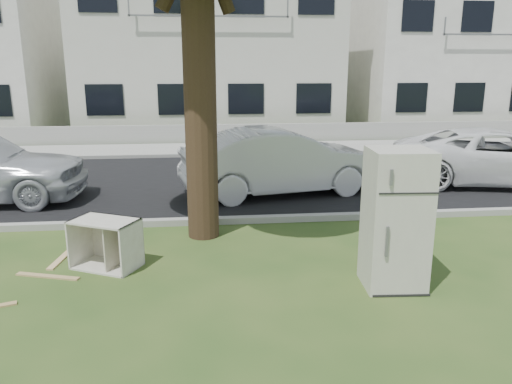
{
  "coord_description": "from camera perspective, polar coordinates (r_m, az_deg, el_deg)",
  "views": [
    {
      "loc": [
        -0.37,
        -6.63,
        2.95
      ],
      "look_at": [
        0.4,
        0.6,
        1.08
      ],
      "focal_mm": 35.0,
      "sensor_mm": 36.0,
      "label": 1
    }
  ],
  "objects": [
    {
      "name": "ground",
      "position": [
        7.26,
        -2.7,
        -9.56
      ],
      "size": [
        120.0,
        120.0,
        0.0
      ],
      "primitive_type": "plane",
      "color": "#284619"
    },
    {
      "name": "road",
      "position": [
        12.97,
        -4.31,
        1.26
      ],
      "size": [
        120.0,
        7.0,
        0.01
      ],
      "primitive_type": "cube",
      "color": "black",
      "rests_on": "ground"
    },
    {
      "name": "kerb_near",
      "position": [
        9.55,
        -3.59,
        -3.6
      ],
      "size": [
        120.0,
        0.18,
        0.12
      ],
      "primitive_type": "cube",
      "color": "gray",
      "rests_on": "ground"
    },
    {
      "name": "kerb_far",
      "position": [
        16.45,
        -4.72,
        4.04
      ],
      "size": [
        120.0,
        0.18,
        0.12
      ],
      "primitive_type": "cube",
      "color": "gray",
      "rests_on": "ground"
    },
    {
      "name": "sidewalk",
      "position": [
        17.87,
        -4.85,
        4.89
      ],
      "size": [
        120.0,
        2.8,
        0.01
      ],
      "primitive_type": "cube",
      "color": "gray",
      "rests_on": "ground"
    },
    {
      "name": "low_wall",
      "position": [
        19.4,
        -4.99,
        6.67
      ],
      "size": [
        120.0,
        0.15,
        0.7
      ],
      "primitive_type": "cube",
      "color": "gray",
      "rests_on": "ground"
    },
    {
      "name": "townhouse_center",
      "position": [
        24.14,
        -5.43,
        16.2
      ],
      "size": [
        11.22,
        8.16,
        7.44
      ],
      "color": "beige",
      "rests_on": "ground"
    },
    {
      "name": "townhouse_right",
      "position": [
        27.12,
        21.76,
        14.44
      ],
      "size": [
        10.2,
        8.16,
        6.84
      ],
      "color": "white",
      "rests_on": "ground"
    },
    {
      "name": "fridge",
      "position": [
        6.89,
        15.69,
        -3.04
      ],
      "size": [
        0.82,
        0.77,
        1.89
      ],
      "primitive_type": "cube",
      "rotation": [
        0.0,
        0.0,
        -0.06
      ],
      "color": "silver",
      "rests_on": "ground"
    },
    {
      "name": "cabinet",
      "position": [
        7.75,
        -16.79,
        -5.67
      ],
      "size": [
        1.1,
        0.94,
        0.73
      ],
      "primitive_type": "cube",
      "rotation": [
        0.0,
        0.0,
        -0.46
      ],
      "color": "white",
      "rests_on": "ground"
    },
    {
      "name": "plank_b",
      "position": [
        7.8,
        -22.72,
        -8.87
      ],
      "size": [
        0.95,
        0.38,
        0.02
      ],
      "primitive_type": "cube",
      "rotation": [
        0.0,
        0.0,
        -0.31
      ],
      "color": "tan",
      "rests_on": "ground"
    },
    {
      "name": "plank_c",
      "position": [
        8.41,
        -21.31,
        -7.05
      ],
      "size": [
        0.22,
        0.91,
        0.02
      ],
      "primitive_type": "cube",
      "rotation": [
        0.0,
        0.0,
        1.44
      ],
      "color": "tan",
      "rests_on": "ground"
    },
    {
      "name": "car_center",
      "position": [
        11.56,
        2.96,
        3.5
      ],
      "size": [
        4.85,
        2.49,
        1.52
      ],
      "primitive_type": "imported",
      "rotation": [
        0.0,
        0.0,
        1.77
      ],
      "color": "silver",
      "rests_on": "ground"
    },
    {
      "name": "car_right",
      "position": [
        13.92,
        25.89,
        3.65
      ],
      "size": [
        5.37,
        3.28,
        1.39
      ],
      "primitive_type": "imported",
      "rotation": [
        0.0,
        0.0,
        1.36
      ],
      "color": "white",
      "rests_on": "ground"
    }
  ]
}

